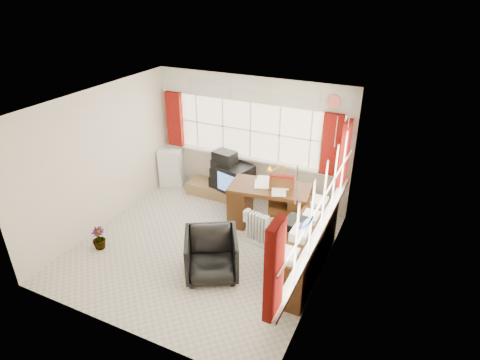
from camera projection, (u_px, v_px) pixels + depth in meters
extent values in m
plane|color=beige|center=(203.00, 247.00, 6.83)|extent=(4.00, 4.00, 0.00)
plane|color=beige|center=(251.00, 140.00, 7.87)|extent=(4.00, 0.00, 4.00)
plane|color=beige|center=(111.00, 253.00, 4.65)|extent=(4.00, 0.00, 4.00)
plane|color=beige|center=(101.00, 159.00, 7.03)|extent=(0.00, 4.00, 4.00)
plane|color=beige|center=(325.00, 210.00, 5.50)|extent=(0.00, 4.00, 4.00)
plane|color=white|center=(195.00, 104.00, 5.70)|extent=(4.00, 4.00, 0.00)
plane|color=#FFEEC9|center=(251.00, 130.00, 7.77)|extent=(3.60, 0.00, 3.60)
cube|color=white|center=(250.00, 159.00, 8.00)|extent=(3.70, 0.12, 0.05)
cube|color=white|center=(197.00, 122.00, 8.22)|extent=(0.03, 0.02, 1.10)
cube|color=white|center=(223.00, 126.00, 7.99)|extent=(0.03, 0.02, 1.10)
cube|color=white|center=(250.00, 131.00, 7.76)|extent=(0.03, 0.02, 1.10)
cube|color=white|center=(280.00, 135.00, 7.53)|extent=(0.03, 0.02, 1.10)
cube|color=white|center=(311.00, 140.00, 7.30)|extent=(0.03, 0.02, 1.10)
plane|color=#FFEEC9|center=(325.00, 197.00, 5.42)|extent=(0.00, 3.60, 3.60)
cube|color=white|center=(318.00, 232.00, 5.70)|extent=(0.12, 3.70, 0.05)
cube|color=white|center=(296.00, 245.00, 4.46)|extent=(0.02, 0.03, 1.10)
cube|color=white|center=(312.00, 219.00, 4.94)|extent=(0.02, 0.03, 1.10)
cube|color=white|center=(324.00, 197.00, 5.42)|extent=(0.02, 0.03, 1.10)
cube|color=white|center=(335.00, 179.00, 5.90)|extent=(0.02, 0.03, 1.10)
cube|color=white|center=(344.00, 164.00, 6.39)|extent=(0.02, 0.03, 1.10)
cube|color=maroon|center=(175.00, 119.00, 8.35)|extent=(0.35, 0.10, 1.15)
cube|color=maroon|center=(331.00, 145.00, 7.09)|extent=(0.35, 0.10, 1.15)
cube|color=maroon|center=(345.00, 154.00, 6.73)|extent=(0.10, 0.35, 1.15)
cube|color=maroon|center=(274.00, 270.00, 4.08)|extent=(0.10, 0.35, 1.15)
cube|color=white|center=(251.00, 90.00, 7.39)|extent=(3.95, 0.08, 0.48)
cube|color=white|center=(329.00, 142.00, 5.06)|extent=(0.08, 3.95, 0.48)
cube|color=#472B10|center=(270.00, 188.00, 7.06)|extent=(1.50, 0.89, 0.07)
cube|color=#472B10|center=(240.00, 204.00, 7.39)|extent=(0.41, 0.67, 0.75)
cube|color=#472B10|center=(299.00, 213.00, 7.10)|extent=(0.41, 0.67, 0.75)
cube|color=white|center=(270.00, 186.00, 7.04)|extent=(0.28, 0.36, 0.02)
cube|color=white|center=(270.00, 186.00, 7.04)|extent=(0.28, 0.36, 0.02)
cube|color=white|center=(270.00, 186.00, 7.04)|extent=(0.28, 0.36, 0.02)
cube|color=white|center=(270.00, 186.00, 7.04)|extent=(0.28, 0.36, 0.02)
cube|color=white|center=(270.00, 185.00, 7.03)|extent=(0.28, 0.36, 0.02)
cube|color=white|center=(270.00, 185.00, 7.03)|extent=(0.28, 0.36, 0.02)
cylinder|color=#DEAE09|center=(283.00, 184.00, 7.11)|extent=(0.10, 0.10, 0.02)
cylinder|color=#DEAE09|center=(284.00, 175.00, 7.02)|extent=(0.02, 0.02, 0.37)
cone|color=#DEAE09|center=(284.00, 168.00, 6.96)|extent=(0.14, 0.12, 0.15)
cube|color=black|center=(279.00, 234.00, 7.15)|extent=(0.57, 0.57, 0.04)
cylinder|color=silver|center=(280.00, 222.00, 7.04)|extent=(0.06, 0.06, 0.52)
cube|color=#472B10|center=(281.00, 210.00, 6.93)|extent=(0.55, 0.54, 0.06)
cube|color=#472B10|center=(281.00, 190.00, 6.99)|extent=(0.39, 0.19, 0.50)
cube|color=maroon|center=(281.00, 189.00, 6.98)|extent=(0.43, 0.21, 0.52)
imported|color=black|center=(212.00, 255.00, 6.05)|extent=(1.07, 1.08, 0.73)
cube|color=white|center=(257.00, 242.00, 6.89)|extent=(0.43, 0.23, 0.08)
cube|color=white|center=(249.00, 224.00, 6.85)|extent=(0.05, 0.12, 0.52)
cube|color=white|center=(252.00, 225.00, 6.82)|extent=(0.05, 0.12, 0.52)
cube|color=white|center=(255.00, 226.00, 6.79)|extent=(0.05, 0.12, 0.52)
cube|color=white|center=(258.00, 227.00, 6.75)|extent=(0.05, 0.12, 0.52)
cube|color=white|center=(261.00, 228.00, 6.72)|extent=(0.05, 0.12, 0.52)
cube|color=white|center=(264.00, 230.00, 6.69)|extent=(0.05, 0.12, 0.52)
cube|color=white|center=(267.00, 231.00, 6.66)|extent=(0.05, 0.12, 0.52)
cube|color=#472B10|center=(305.00, 249.00, 6.16)|extent=(0.50, 2.00, 0.75)
cube|color=white|center=(288.00, 255.00, 5.34)|extent=(0.24, 0.32, 0.10)
cube|color=white|center=(300.00, 235.00, 5.77)|extent=(0.24, 0.32, 0.10)
cube|color=white|center=(311.00, 217.00, 6.20)|extent=(0.24, 0.32, 0.10)
cube|color=white|center=(320.00, 201.00, 6.62)|extent=(0.24, 0.32, 0.10)
cube|color=black|center=(295.00, 223.00, 6.01)|extent=(0.34, 0.41, 0.12)
cube|color=#926E49|center=(221.00, 190.00, 8.37)|extent=(1.40, 0.50, 0.25)
cube|color=black|center=(236.00, 178.00, 8.00)|extent=(0.71, 0.68, 0.54)
cube|color=#4F81E1|center=(226.00, 183.00, 7.81)|extent=(0.44, 0.14, 0.37)
cube|color=black|center=(225.00, 183.00, 8.18)|extent=(0.64, 0.47, 0.21)
cube|color=black|center=(225.00, 173.00, 8.08)|extent=(0.59, 0.44, 0.20)
cube|color=black|center=(225.00, 165.00, 7.99)|extent=(0.54, 0.42, 0.19)
cube|color=black|center=(225.00, 156.00, 7.91)|extent=(0.49, 0.39, 0.18)
cube|color=white|center=(172.00, 166.00, 8.78)|extent=(0.63, 0.63, 0.83)
cube|color=silver|center=(179.00, 165.00, 8.49)|extent=(0.03, 0.03, 0.44)
imported|color=white|center=(248.00, 202.00, 7.89)|extent=(0.15, 0.15, 0.31)
imported|color=#98E3DA|center=(212.00, 195.00, 8.27)|extent=(0.12, 0.12, 0.18)
imported|color=black|center=(99.00, 238.00, 6.72)|extent=(0.28, 0.28, 0.39)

